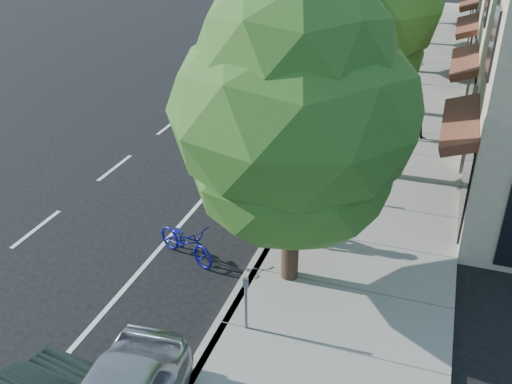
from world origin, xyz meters
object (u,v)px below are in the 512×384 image
at_px(street_tree_0, 295,116).
at_px(dark_sedan, 316,67).
at_px(cyclist, 262,204).
at_px(street_tree_1, 353,7).
at_px(silver_suv, 280,122).
at_px(white_pickup, 349,59).
at_px(bicycle, 186,241).
at_px(dark_suv_far, 364,10).
at_px(pedestrian, 415,116).

bearing_deg(street_tree_0, dark_sedan, 101.45).
bearing_deg(dark_sedan, cyclist, -74.82).
bearing_deg(dark_sedan, street_tree_0, -71.21).
height_order(street_tree_1, silver_suv, street_tree_1).
distance_m(street_tree_0, white_pickup, 17.44).
bearing_deg(dark_sedan, silver_suv, -78.53).
bearing_deg(bicycle, white_pickup, 21.11).
relative_size(bicycle, silver_suv, 0.33).
bearing_deg(street_tree_1, cyclist, -105.36).
distance_m(silver_suv, white_pickup, 9.31).
relative_size(bicycle, white_pickup, 0.37).
relative_size(street_tree_1, silver_suv, 1.47).
relative_size(cyclist, dark_suv_far, 0.38).
relative_size(street_tree_1, bicycle, 4.48).
distance_m(bicycle, silver_suv, 7.66).
distance_m(dark_sedan, white_pickup, 2.11).
bearing_deg(street_tree_1, dark_suv_far, 97.73).
relative_size(street_tree_1, cyclist, 4.19).
xyz_separation_m(street_tree_1, silver_suv, (-2.55, 1.74, -4.39)).
xyz_separation_m(cyclist, silver_suv, (-1.34, 6.15, -0.21)).
bearing_deg(street_tree_0, dark_suv_far, 96.13).
bearing_deg(white_pickup, cyclist, -86.44).
bearing_deg(dark_suv_far, cyclist, -89.19).
bearing_deg(silver_suv, bicycle, -85.70).
bearing_deg(white_pickup, street_tree_0, -82.61).
relative_size(bicycle, pedestrian, 1.10).
distance_m(cyclist, dark_suv_far, 27.33).
height_order(street_tree_0, white_pickup, street_tree_0).
bearing_deg(dark_sedan, bicycle, -81.02).
bearing_deg(cyclist, pedestrian, -44.64).
relative_size(cyclist, white_pickup, 0.39).
xyz_separation_m(street_tree_0, cyclist, (-1.21, 1.58, -3.11)).
xyz_separation_m(bicycle, white_pickup, (0.81, 16.94, 0.25)).
bearing_deg(silver_suv, street_tree_1, -29.06).
distance_m(white_pickup, pedestrian, 8.53).
distance_m(dark_sedan, pedestrian, 7.78).
distance_m(dark_sedan, dark_suv_far, 13.54).
xyz_separation_m(street_tree_0, street_tree_1, (0.00, 6.00, 1.08)).
distance_m(silver_suv, pedestrian, 4.76).
relative_size(silver_suv, dark_sedan, 1.37).
relative_size(cyclist, bicycle, 1.07).
relative_size(street_tree_1, pedestrian, 4.91).
distance_m(street_tree_0, street_tree_1, 6.10).
xyz_separation_m(street_tree_1, pedestrian, (1.91, 3.37, -4.18)).
xyz_separation_m(dark_sedan, white_pickup, (1.24, 1.70, 0.06)).
bearing_deg(cyclist, dark_suv_far, -18.81).
distance_m(bicycle, dark_sedan, 15.24).
height_order(silver_suv, pedestrian, pedestrian).
bearing_deg(street_tree_1, street_tree_0, -90.00).
height_order(street_tree_1, bicycle, street_tree_1).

